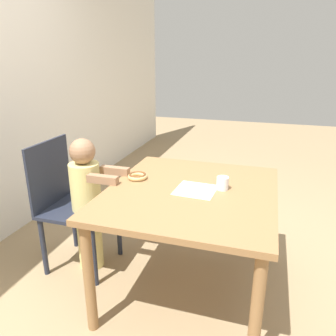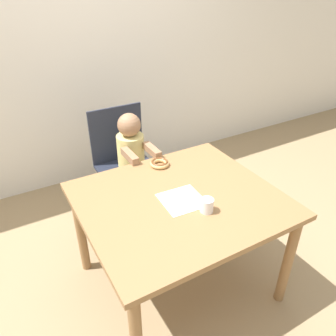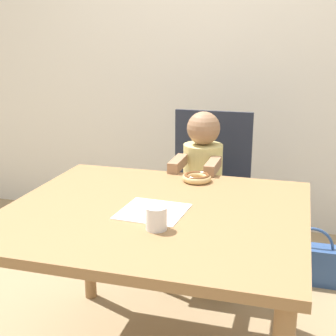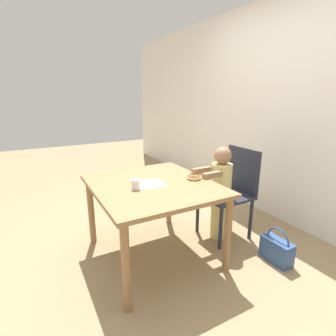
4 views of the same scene
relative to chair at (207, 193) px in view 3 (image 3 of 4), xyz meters
The scene contains 8 objects.
wall_back 1.10m from the chair, 91.86° to the left, with size 8.00×0.05×2.50m.
dining_table 0.89m from the chair, 91.67° to the right, with size 1.12×1.00×0.71m.
chair is the anchor object (origin of this frame).
child_figure 0.14m from the chair, 90.00° to the right, with size 0.22×0.39×0.96m.
donut 0.55m from the chair, 84.27° to the right, with size 0.13×0.13×0.03m.
napkin 0.93m from the chair, 91.66° to the right, with size 0.25×0.25×0.00m.
handbag 0.69m from the chair, ahead, with size 0.28×0.13×0.33m.
cup 1.09m from the chair, 88.07° to the right, with size 0.07×0.07×0.08m.
Camera 3 is at (0.50, -1.56, 1.33)m, focal length 50.00 mm.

